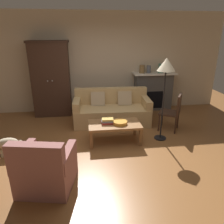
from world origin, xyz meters
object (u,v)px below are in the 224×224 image
(side_chair_wooden, at_px, (174,110))
(coffee_table, at_px, (115,126))
(fireplace, at_px, (153,91))
(couch, at_px, (112,111))
(armoire, at_px, (51,79))
(book_stack, at_px, (107,121))
(dog, at_px, (6,144))
(fruit_bowl, at_px, (120,123))
(armchair_near_left, at_px, (46,169))
(mantel_vase_slate, at_px, (149,69))
(mantel_vase_jade, at_px, (161,68))
(floor_lamp, at_px, (166,70))
(mantel_vase_bronze, at_px, (142,69))

(side_chair_wooden, bearing_deg, coffee_table, -164.64)
(fireplace, bearing_deg, couch, -146.79)
(armoire, xyz_separation_m, side_chair_wooden, (2.96, -1.49, -0.51))
(book_stack, distance_m, dog, 2.01)
(fruit_bowl, relative_size, armchair_near_left, 0.33)
(couch, distance_m, coffee_table, 1.07)
(book_stack, relative_size, mantel_vase_slate, 1.23)
(mantel_vase_jade, bearing_deg, side_chair_wooden, -96.16)
(book_stack, bearing_deg, mantel_vase_jade, 47.25)
(mantel_vase_jade, relative_size, dog, 0.46)
(floor_lamp, distance_m, dog, 3.42)
(couch, xyz_separation_m, fruit_bowl, (0.04, -1.11, 0.14))
(side_chair_wooden, bearing_deg, book_stack, -166.79)
(floor_lamp, bearing_deg, couch, 132.06)
(dog, bearing_deg, mantel_vase_bronze, 35.26)
(couch, bearing_deg, armchair_near_left, -118.27)
(armoire, distance_m, fruit_bowl, 2.58)
(armoire, distance_m, mantel_vase_slate, 2.78)
(fruit_bowl, bearing_deg, fireplace, 56.41)
(armchair_near_left, bearing_deg, fireplace, 51.09)
(fireplace, xyz_separation_m, armchair_near_left, (-2.67, -3.31, -0.25))
(coffee_table, bearing_deg, dog, -171.79)
(floor_lamp, bearing_deg, armoire, 143.35)
(fruit_bowl, bearing_deg, mantel_vase_jade, 52.75)
(floor_lamp, height_order, dog, floor_lamp)
(fruit_bowl, xyz_separation_m, mantel_vase_slate, (1.16, 1.99, 0.77))
(coffee_table, height_order, floor_lamp, floor_lamp)
(mantel_vase_bronze, bearing_deg, fireplace, 2.70)
(fruit_bowl, relative_size, side_chair_wooden, 0.33)
(armoire, height_order, side_chair_wooden, armoire)
(armchair_near_left, height_order, floor_lamp, floor_lamp)
(fruit_bowl, height_order, mantel_vase_bronze, mantel_vase_bronze)
(couch, distance_m, dog, 2.59)
(fireplace, relative_size, armoire, 0.62)
(mantel_vase_jade, bearing_deg, floor_lamp, -107.00)
(side_chair_wooden, height_order, floor_lamp, floor_lamp)
(book_stack, relative_size, armchair_near_left, 0.29)
(book_stack, distance_m, mantel_vase_jade, 2.73)
(couch, bearing_deg, coffee_table, -93.94)
(couch, distance_m, mantel_vase_slate, 1.74)
(fireplace, xyz_separation_m, mantel_vase_jade, (0.18, -0.02, 0.68))
(mantel_vase_bronze, bearing_deg, coffee_table, -118.74)
(armoire, bearing_deg, armchair_near_left, -85.03)
(couch, height_order, dog, couch)
(mantel_vase_bronze, xyz_separation_m, side_chair_wooden, (0.39, -1.55, -0.72))
(coffee_table, bearing_deg, mantel_vase_bronze, 61.26)
(fireplace, relative_size, mantel_vase_slate, 5.89)
(fruit_bowl, relative_size, mantel_vase_bronze, 1.28)
(mantel_vase_slate, bearing_deg, coffee_table, -123.07)
(armoire, bearing_deg, couch, -27.57)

